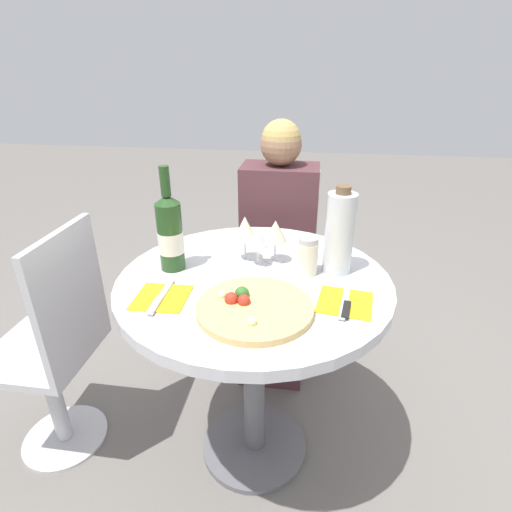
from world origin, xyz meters
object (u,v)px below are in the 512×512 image
(tall_carafe, at_px, (339,233))
(dining_table, at_px, (254,316))
(pizza_large, at_px, (253,307))
(chair_behind_diner, at_px, (279,265))
(wine_bottle, at_px, (170,233))
(seated_diner, at_px, (276,265))
(chair_empty_side, at_px, (57,352))

(tall_carafe, bearing_deg, dining_table, -162.35)
(pizza_large, xyz_separation_m, tall_carafe, (0.23, 0.27, 0.12))
(chair_behind_diner, bearing_deg, dining_table, 88.38)
(chair_behind_diner, xyz_separation_m, tall_carafe, (0.24, -0.65, 0.46))
(dining_table, xyz_separation_m, wine_bottle, (-0.27, 0.03, 0.27))
(seated_diner, xyz_separation_m, tall_carafe, (0.24, -0.50, 0.38))
(chair_behind_diner, distance_m, wine_bottle, 0.88)
(dining_table, height_order, wine_bottle, wine_bottle)
(chair_empty_side, distance_m, pizza_large, 0.82)
(chair_behind_diner, distance_m, pizza_large, 0.98)
(chair_behind_diner, relative_size, seated_diner, 0.78)
(chair_empty_side, bearing_deg, dining_table, -84.44)
(chair_empty_side, height_order, wine_bottle, wine_bottle)
(wine_bottle, bearing_deg, dining_table, -5.58)
(chair_empty_side, bearing_deg, wine_bottle, -77.60)
(chair_empty_side, xyz_separation_m, wine_bottle, (0.44, 0.10, 0.45))
(dining_table, height_order, tall_carafe, tall_carafe)
(chair_behind_diner, relative_size, chair_empty_side, 1.00)
(chair_behind_diner, height_order, tall_carafe, tall_carafe)
(chair_behind_diner, relative_size, tall_carafe, 3.24)
(chair_behind_diner, distance_m, seated_diner, 0.16)
(chair_empty_side, distance_m, wine_bottle, 0.63)
(wine_bottle, bearing_deg, pizza_large, -35.72)
(seated_diner, height_order, chair_empty_side, seated_diner)
(pizza_large, bearing_deg, tall_carafe, 49.55)
(dining_table, bearing_deg, tall_carafe, 17.65)
(pizza_large, bearing_deg, seated_diner, 90.47)
(dining_table, bearing_deg, chair_behind_diner, 88.38)
(tall_carafe, bearing_deg, chair_behind_diner, 110.22)
(chair_behind_diner, bearing_deg, seated_diner, 90.00)
(dining_table, relative_size, chair_empty_side, 0.94)
(chair_empty_side, relative_size, tall_carafe, 3.24)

